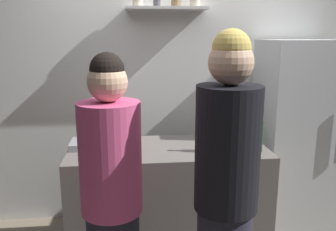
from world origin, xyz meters
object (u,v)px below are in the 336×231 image
object	(u,v)px
wine_bottle_green_glass	(258,135)
person_pink_top	(112,204)
wine_bottle_pale_glass	(225,123)
person_blonde	(226,198)
refrigerator	(297,137)
wine_bottle_dark_glass	(127,131)
wine_bottle_amber_glass	(216,137)
water_bottle_plastic	(125,128)
baking_pan	(93,144)
utensil_holder	(238,132)

from	to	relation	value
wine_bottle_green_glass	person_pink_top	xyz separation A→B (m)	(-1.04, -0.57, -0.20)
wine_bottle_pale_glass	person_blonde	size ratio (longest dim) A/B	0.17
refrigerator	person_pink_top	xyz separation A→B (m)	(-1.60, -1.06, -0.03)
wine_bottle_green_glass	wine_bottle_dark_glass	distance (m)	0.98
person_blonde	person_pink_top	xyz separation A→B (m)	(-0.61, 0.14, -0.07)
wine_bottle_amber_glass	person_blonde	size ratio (longest dim) A/B	0.17
wine_bottle_dark_glass	wine_bottle_amber_glass	world-z (taller)	wine_bottle_dark_glass
wine_bottle_pale_glass	person_pink_top	xyz separation A→B (m)	(-0.90, -0.99, -0.19)
wine_bottle_dark_glass	wine_bottle_pale_glass	bearing A→B (deg)	13.70
wine_bottle_pale_glass	water_bottle_plastic	world-z (taller)	wine_bottle_pale_glass
wine_bottle_amber_glass	water_bottle_plastic	size ratio (longest dim) A/B	1.30
wine_bottle_green_glass	wine_bottle_dark_glass	size ratio (longest dim) A/B	0.96
baking_pan	wine_bottle_pale_glass	bearing A→B (deg)	9.76
wine_bottle_green_glass	person_blonde	world-z (taller)	person_blonde
wine_bottle_pale_glass	person_pink_top	distance (m)	1.35
wine_bottle_amber_glass	utensil_holder	bearing A→B (deg)	47.37
wine_bottle_amber_glass	water_bottle_plastic	xyz separation A→B (m)	(-0.66, 0.38, -0.01)
wine_bottle_green_glass	wine_bottle_pale_glass	distance (m)	0.44
person_pink_top	utensil_holder	bearing A→B (deg)	-82.32
utensil_holder	baking_pan	bearing A→B (deg)	-176.34
wine_bottle_amber_glass	person_blonde	world-z (taller)	person_blonde
wine_bottle_green_glass	wine_bottle_amber_glass	xyz separation A→B (m)	(-0.31, 0.02, -0.01)
refrigerator	water_bottle_plastic	size ratio (longest dim) A/B	7.45
wine_bottle_green_glass	person_pink_top	distance (m)	1.20
refrigerator	person_pink_top	size ratio (longest dim) A/B	1.03
utensil_holder	wine_bottle_dark_glass	bearing A→B (deg)	-174.40
baking_pan	wine_bottle_amber_glass	bearing A→B (deg)	-13.04
wine_bottle_green_glass	wine_bottle_pale_glass	bearing A→B (deg)	108.37
utensil_holder	wine_bottle_amber_glass	distance (m)	0.39
refrigerator	person_pink_top	bearing A→B (deg)	-146.31
refrigerator	utensil_holder	size ratio (longest dim) A/B	7.63
baking_pan	wine_bottle_green_glass	world-z (taller)	wine_bottle_green_glass
baking_pan	wine_bottle_dark_glass	size ratio (longest dim) A/B	1.03
person_blonde	refrigerator	bearing A→B (deg)	-129.10
wine_bottle_pale_glass	wine_bottle_dark_glass	xyz separation A→B (m)	(-0.82, -0.20, 0.01)
wine_bottle_green_glass	wine_bottle_amber_glass	world-z (taller)	wine_bottle_green_glass
refrigerator	person_blonde	world-z (taller)	person_blonde
water_bottle_plastic	person_blonde	bearing A→B (deg)	-63.91
water_bottle_plastic	person_blonde	distance (m)	1.24
wine_bottle_green_glass	wine_bottle_pale_glass	size ratio (longest dim) A/B	1.04
wine_bottle_dark_glass	baking_pan	bearing A→B (deg)	176.79
wine_bottle_dark_glass	person_blonde	xyz separation A→B (m)	(0.53, -0.92, -0.14)
wine_bottle_amber_glass	water_bottle_plastic	bearing A→B (deg)	149.96
refrigerator	wine_bottle_green_glass	distance (m)	0.76
wine_bottle_pale_glass	water_bottle_plastic	size ratio (longest dim) A/B	1.32
refrigerator	wine_bottle_amber_glass	world-z (taller)	refrigerator
wine_bottle_pale_glass	baking_pan	bearing A→B (deg)	-170.24
utensil_holder	person_pink_top	bearing A→B (deg)	-138.55
refrigerator	person_pink_top	distance (m)	1.92
wine_bottle_amber_glass	person_blonde	bearing A→B (deg)	-99.18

